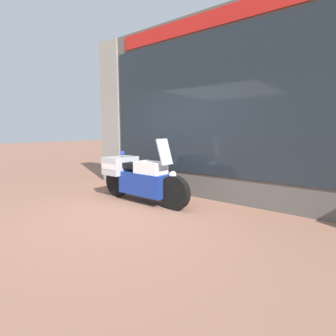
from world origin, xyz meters
The scene contains 4 objects.
ground_plane centered at (0.00, 0.00, 0.00)m, with size 60.00×60.00×0.00m, color #8E604C.
shop_building centered at (-0.35, 2.00, 1.96)m, with size 6.08×0.55×3.90m.
window_display centered at (0.29, 2.03, 0.48)m, with size 4.90×0.30×2.05m.
paramedic_motorcycle centered at (-0.59, 0.77, 0.53)m, with size 2.30×0.69×1.33m.
Camera 1 is at (3.29, -3.08, 1.50)m, focal length 28.00 mm.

